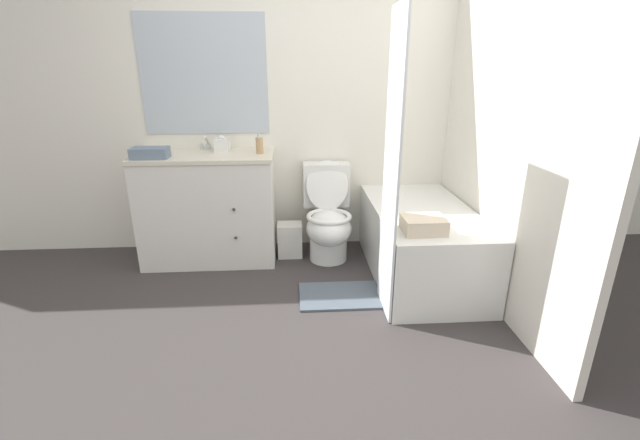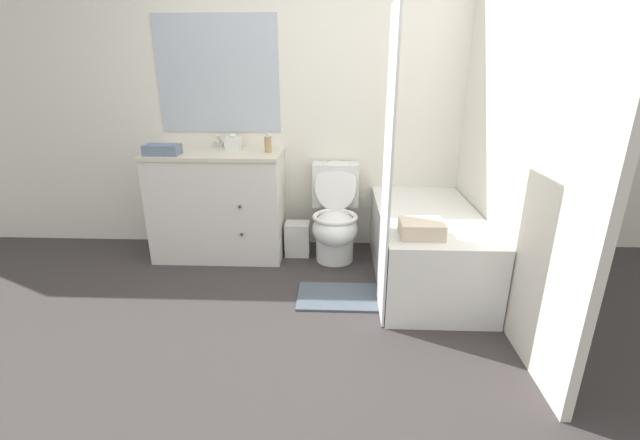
{
  "view_description": "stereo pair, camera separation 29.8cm",
  "coord_description": "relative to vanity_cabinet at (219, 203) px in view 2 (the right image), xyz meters",
  "views": [
    {
      "loc": [
        -0.05,
        -2.08,
        1.55
      ],
      "look_at": [
        0.13,
        0.72,
        0.54
      ],
      "focal_mm": 24.0,
      "sensor_mm": 36.0,
      "label": 1
    },
    {
      "loc": [
        0.24,
        -2.09,
        1.55
      ],
      "look_at": [
        0.13,
        0.72,
        0.54
      ],
      "focal_mm": 24.0,
      "sensor_mm": 36.0,
      "label": 2
    }
  ],
  "objects": [
    {
      "name": "ground_plane",
      "position": [
        0.75,
        -1.33,
        -0.46
      ],
      "size": [
        14.0,
        14.0,
        0.0
      ],
      "primitive_type": "plane",
      "color": "#383333"
    },
    {
      "name": "wall_back",
      "position": [
        0.74,
        0.29,
        0.79
      ],
      "size": [
        8.0,
        0.06,
        2.5
      ],
      "color": "white",
      "rests_on": "ground_plane"
    },
    {
      "name": "wall_right",
      "position": [
        2.07,
        -0.53,
        0.79
      ],
      "size": [
        0.05,
        2.6,
        2.5
      ],
      "color": "white",
      "rests_on": "ground_plane"
    },
    {
      "name": "vanity_cabinet",
      "position": [
        0.0,
        0.0,
        0.0
      ],
      "size": [
        1.09,
        0.57,
        0.9
      ],
      "color": "silver",
      "rests_on": "ground_plane"
    },
    {
      "name": "sink_faucet",
      "position": [
        -0.0,
        0.18,
        0.48
      ],
      "size": [
        0.14,
        0.12,
        0.12
      ],
      "color": "silver",
      "rests_on": "vanity_cabinet"
    },
    {
      "name": "toilet",
      "position": [
        0.98,
        -0.05,
        -0.11
      ],
      "size": [
        0.39,
        0.63,
        0.81
      ],
      "color": "white",
      "rests_on": "ground_plane"
    },
    {
      "name": "bathtub",
      "position": [
        1.67,
        -0.42,
        -0.18
      ],
      "size": [
        0.73,
        1.38,
        0.54
      ],
      "color": "white",
      "rests_on": "ground_plane"
    },
    {
      "name": "shower_curtain",
      "position": [
        1.29,
        -0.91,
        0.49
      ],
      "size": [
        0.01,
        0.38,
        1.87
      ],
      "color": "white",
      "rests_on": "ground_plane"
    },
    {
      "name": "wastebasket",
      "position": [
        0.66,
        -0.0,
        -0.31
      ],
      "size": [
        0.21,
        0.18,
        0.29
      ],
      "color": "silver",
      "rests_on": "ground_plane"
    },
    {
      "name": "tissue_box",
      "position": [
        0.12,
        0.12,
        0.49
      ],
      "size": [
        0.11,
        0.14,
        0.12
      ],
      "color": "white",
      "rests_on": "vanity_cabinet"
    },
    {
      "name": "soap_dispenser",
      "position": [
        0.44,
        -0.02,
        0.51
      ],
      "size": [
        0.06,
        0.06,
        0.16
      ],
      "color": "tan",
      "rests_on": "vanity_cabinet"
    },
    {
      "name": "hand_towel_folded",
      "position": [
        -0.37,
        -0.15,
        0.48
      ],
      "size": [
        0.27,
        0.15,
        0.08
      ],
      "color": "slate",
      "rests_on": "vanity_cabinet"
    },
    {
      "name": "bath_towel_folded",
      "position": [
        1.53,
        -0.89,
        0.14
      ],
      "size": [
        0.27,
        0.22,
        0.1
      ],
      "color": "beige",
      "rests_on": "bathtub"
    },
    {
      "name": "bath_mat",
      "position": [
        1.01,
        -0.74,
        -0.45
      ],
      "size": [
        0.57,
        0.39,
        0.02
      ],
      "color": "#4C5660",
      "rests_on": "ground_plane"
    }
  ]
}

